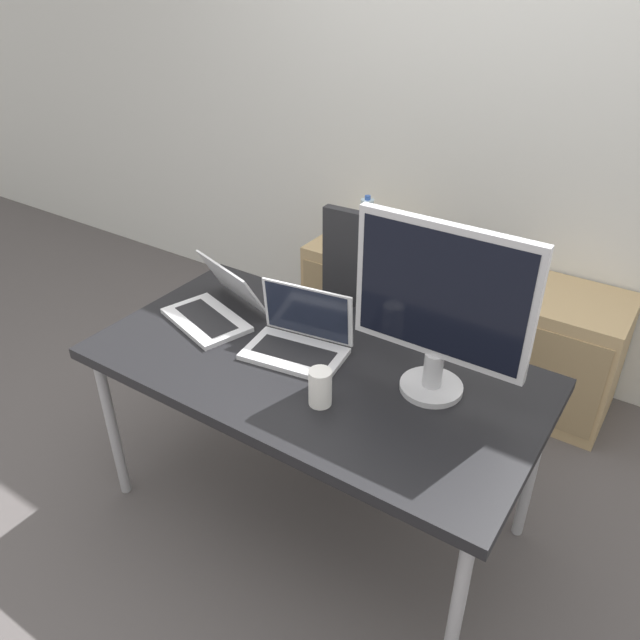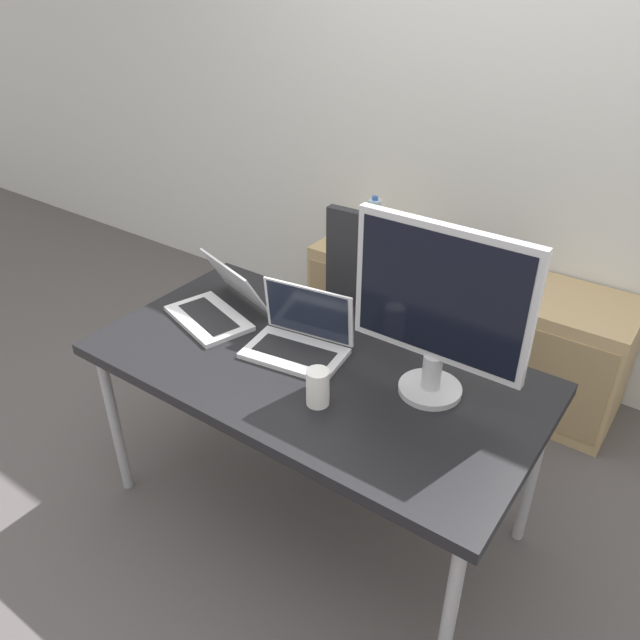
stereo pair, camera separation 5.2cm
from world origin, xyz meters
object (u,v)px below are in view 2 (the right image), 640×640
Objects in this scene: cabinet_right at (565,359)px; laptop_right at (299,340)px; office_chair at (394,348)px; laptop_left at (218,305)px; monitor at (439,308)px; water_bottle at (374,222)px; coffee_cup_white at (318,387)px; cabinet_left at (370,295)px.

laptop_right is at bearing -120.25° from cabinet_right.
office_chair is at bearing -139.66° from cabinet_right.
monitor is at bearing 2.68° from laptop_left.
water_bottle is 2.15× the size of coffee_cup_white.
office_chair is 2.75× the size of laptop_left.
water_bottle is at bearing 89.38° from laptop_left.
coffee_cup_white is at bearing -65.71° from water_bottle.
monitor is at bearing 44.54° from coffee_cup_white.
monitor reaches higher than laptop_left.
water_bottle reaches higher than cabinet_right.
monitor is (0.85, -1.07, 0.71)m from cabinet_left.
water_bottle is 1.19m from laptop_right.
monitor reaches higher than cabinet_right.
water_bottle is at bearing 128.39° from monitor.
coffee_cup_white reaches higher than cabinet_left.
cabinet_right is 1.04× the size of monitor.
cabinet_left is 1.27m from laptop_right.
cabinet_left is 1.62× the size of laptop_right.
water_bottle is at bearing 90.00° from cabinet_left.
coffee_cup_white is at bearing -41.56° from laptop_right.
laptop_right reaches higher than cabinet_left.
water_bottle is 0.67× the size of laptop_left.
cabinet_left is at bearing 114.33° from coffee_cup_white.
monitor is at bearing -99.83° from cabinet_right.
laptop_left reaches higher than water_bottle.
monitor is 0.43m from coffee_cup_white.
laptop_left is at bearing 177.71° from laptop_right.
laptop_right is (-0.05, -0.61, 0.35)m from office_chair.
coffee_cup_white is (0.22, -0.19, 0.01)m from laptop_right.
cabinet_right is 1.11m from water_bottle.
laptop_left reaches higher than cabinet_left.
coffee_cup_white is (-0.44, -1.32, 0.47)m from cabinet_right.
cabinet_right is (0.60, 0.51, -0.11)m from office_chair.
laptop_left is 0.69× the size of monitor.
cabinet_right is at bearing -0.12° from water_bottle.
coffee_cup_white is (0.61, -0.21, 0.02)m from laptop_left.
monitor is at bearing 6.78° from laptop_right.
monitor is (0.86, 0.04, 0.26)m from laptop_left.
coffee_cup_white is (0.59, -1.32, 0.06)m from water_bottle.
cabinet_left is 1.00× the size of cabinet_right.
water_bottle is at bearing 114.29° from coffee_cup_white.
laptop_right is (-0.65, -1.12, 0.46)m from cabinet_right.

